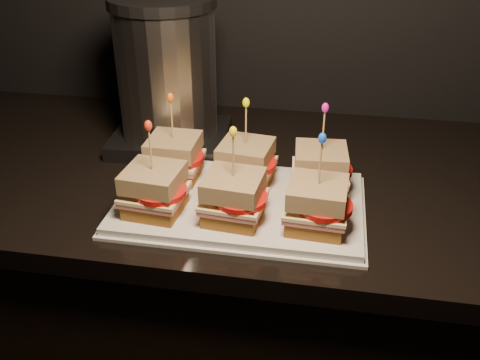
# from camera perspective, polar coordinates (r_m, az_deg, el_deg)

# --- Properties ---
(cabinet) EXTENTS (2.34, 0.60, 0.87)m
(cabinet) POSITION_cam_1_polar(r_m,az_deg,el_deg) (1.32, 6.75, -17.69)
(cabinet) COLOR black
(cabinet) RESTS_ON ground
(granite_slab) EXTENTS (2.38, 0.64, 0.04)m
(granite_slab) POSITION_cam_1_polar(r_m,az_deg,el_deg) (1.03, 8.23, -0.33)
(granite_slab) COLOR black
(granite_slab) RESTS_ON cabinet
(platter) EXTENTS (0.41, 0.25, 0.02)m
(platter) POSITION_cam_1_polar(r_m,az_deg,el_deg) (0.91, 0.00, -2.52)
(platter) COLOR silver
(platter) RESTS_ON granite_slab
(platter_rim) EXTENTS (0.42, 0.26, 0.01)m
(platter_rim) POSITION_cam_1_polar(r_m,az_deg,el_deg) (0.91, 0.00, -2.84)
(platter_rim) COLOR silver
(platter_rim) RESTS_ON granite_slab
(sandwich_0_bread_bot) EXTENTS (0.09, 0.09, 0.02)m
(sandwich_0_bread_bot) POSITION_cam_1_polar(r_m,az_deg,el_deg) (0.97, -6.92, 1.04)
(sandwich_0_bread_bot) COLOR brown
(sandwich_0_bread_bot) RESTS_ON platter
(sandwich_0_ham) EXTENTS (0.09, 0.09, 0.01)m
(sandwich_0_ham) POSITION_cam_1_polar(r_m,az_deg,el_deg) (0.97, -6.97, 1.86)
(sandwich_0_ham) COLOR #C05956
(sandwich_0_ham) RESTS_ON sandwich_0_bread_bot
(sandwich_0_cheese) EXTENTS (0.10, 0.09, 0.01)m
(sandwich_0_cheese) POSITION_cam_1_polar(r_m,az_deg,el_deg) (0.96, -7.00, 2.23)
(sandwich_0_cheese) COLOR #FFE3A5
(sandwich_0_cheese) RESTS_ON sandwich_0_ham
(sandwich_0_tomato) EXTENTS (0.09, 0.09, 0.01)m
(sandwich_0_tomato) POSITION_cam_1_polar(r_m,az_deg,el_deg) (0.95, -6.43, 2.41)
(sandwich_0_tomato) COLOR red
(sandwich_0_tomato) RESTS_ON sandwich_0_cheese
(sandwich_0_bread_top) EXTENTS (0.09, 0.09, 0.03)m
(sandwich_0_bread_top) POSITION_cam_1_polar(r_m,az_deg,el_deg) (0.95, -7.10, 3.65)
(sandwich_0_bread_top) COLOR #582E11
(sandwich_0_bread_top) RESTS_ON sandwich_0_tomato
(sandwich_0_pick) EXTENTS (0.00, 0.00, 0.09)m
(sandwich_0_pick) POSITION_cam_1_polar(r_m,az_deg,el_deg) (0.93, -7.27, 6.12)
(sandwich_0_pick) COLOR tan
(sandwich_0_pick) RESTS_ON sandwich_0_bread_top
(sandwich_0_frill) EXTENTS (0.01, 0.01, 0.02)m
(sandwich_0_frill) POSITION_cam_1_polar(r_m,az_deg,el_deg) (0.92, -7.45, 8.70)
(sandwich_0_frill) COLOR #E55D10
(sandwich_0_frill) RESTS_ON sandwich_0_pick
(sandwich_1_bread_bot) EXTENTS (0.10, 0.10, 0.02)m
(sandwich_1_bread_bot) POSITION_cam_1_polar(r_m,az_deg,el_deg) (0.95, 0.61, 0.40)
(sandwich_1_bread_bot) COLOR brown
(sandwich_1_bread_bot) RESTS_ON platter
(sandwich_1_ham) EXTENTS (0.10, 0.10, 0.01)m
(sandwich_1_ham) POSITION_cam_1_polar(r_m,az_deg,el_deg) (0.94, 0.61, 1.24)
(sandwich_1_ham) COLOR #C05956
(sandwich_1_ham) RESTS_ON sandwich_1_bread_bot
(sandwich_1_cheese) EXTENTS (0.11, 0.10, 0.01)m
(sandwich_1_cheese) POSITION_cam_1_polar(r_m,az_deg,el_deg) (0.94, 0.61, 1.61)
(sandwich_1_cheese) COLOR #FFE3A5
(sandwich_1_cheese) RESTS_ON sandwich_1_ham
(sandwich_1_tomato) EXTENTS (0.09, 0.09, 0.01)m
(sandwich_1_tomato) POSITION_cam_1_polar(r_m,az_deg,el_deg) (0.93, 1.29, 1.79)
(sandwich_1_tomato) COLOR red
(sandwich_1_tomato) RESTS_ON sandwich_1_cheese
(sandwich_1_bread_top) EXTENTS (0.10, 0.10, 0.03)m
(sandwich_1_bread_top) POSITION_cam_1_polar(r_m,az_deg,el_deg) (0.92, 0.62, 3.08)
(sandwich_1_bread_top) COLOR #582E11
(sandwich_1_bread_top) RESTS_ON sandwich_1_tomato
(sandwich_1_pick) EXTENTS (0.00, 0.00, 0.09)m
(sandwich_1_pick) POSITION_cam_1_polar(r_m,az_deg,el_deg) (0.90, 0.64, 5.61)
(sandwich_1_pick) COLOR tan
(sandwich_1_pick) RESTS_ON sandwich_1_bread_top
(sandwich_1_frill) EXTENTS (0.01, 0.01, 0.02)m
(sandwich_1_frill) POSITION_cam_1_polar(r_m,az_deg,el_deg) (0.89, 0.65, 8.26)
(sandwich_1_frill) COLOR #EFF600
(sandwich_1_frill) RESTS_ON sandwich_1_pick
(sandwich_2_bread_bot) EXTENTS (0.09, 0.09, 0.02)m
(sandwich_2_bread_bot) POSITION_cam_1_polar(r_m,az_deg,el_deg) (0.94, 8.42, -0.27)
(sandwich_2_bread_bot) COLOR brown
(sandwich_2_bread_bot) RESTS_ON platter
(sandwich_2_ham) EXTENTS (0.10, 0.10, 0.01)m
(sandwich_2_ham) POSITION_cam_1_polar(r_m,az_deg,el_deg) (0.93, 8.49, 0.57)
(sandwich_2_ham) COLOR #C05956
(sandwich_2_ham) RESTS_ON sandwich_2_bread_bot
(sandwich_2_cheese) EXTENTS (0.10, 0.10, 0.01)m
(sandwich_2_cheese) POSITION_cam_1_polar(r_m,az_deg,el_deg) (0.93, 8.52, 0.95)
(sandwich_2_cheese) COLOR #FFE3A5
(sandwich_2_cheese) RESTS_ON sandwich_2_ham
(sandwich_2_tomato) EXTENTS (0.09, 0.09, 0.01)m
(sandwich_2_tomato) POSITION_cam_1_polar(r_m,az_deg,el_deg) (0.92, 9.28, 1.11)
(sandwich_2_tomato) COLOR red
(sandwich_2_tomato) RESTS_ON sandwich_2_cheese
(sandwich_2_bread_top) EXTENTS (0.09, 0.09, 0.03)m
(sandwich_2_bread_top) POSITION_cam_1_polar(r_m,az_deg,el_deg) (0.91, 8.64, 2.41)
(sandwich_2_bread_top) COLOR #582E11
(sandwich_2_bread_top) RESTS_ON sandwich_2_tomato
(sandwich_2_pick) EXTENTS (0.00, 0.00, 0.09)m
(sandwich_2_pick) POSITION_cam_1_polar(r_m,az_deg,el_deg) (0.90, 8.86, 4.96)
(sandwich_2_pick) COLOR tan
(sandwich_2_pick) RESTS_ON sandwich_2_bread_top
(sandwich_2_frill) EXTENTS (0.01, 0.01, 0.02)m
(sandwich_2_frill) POSITION_cam_1_polar(r_m,az_deg,el_deg) (0.88, 9.08, 7.62)
(sandwich_2_frill) COLOR #CF1895
(sandwich_2_frill) RESTS_ON sandwich_2_pick
(sandwich_3_bread_bot) EXTENTS (0.09, 0.09, 0.02)m
(sandwich_3_bread_bot) POSITION_cam_1_polar(r_m,az_deg,el_deg) (0.88, -9.00, -2.56)
(sandwich_3_bread_bot) COLOR brown
(sandwich_3_bread_bot) RESTS_ON platter
(sandwich_3_ham) EXTENTS (0.10, 0.10, 0.01)m
(sandwich_3_ham) POSITION_cam_1_polar(r_m,az_deg,el_deg) (0.87, -9.08, -1.68)
(sandwich_3_ham) COLOR #C05956
(sandwich_3_ham) RESTS_ON sandwich_3_bread_bot
(sandwich_3_cheese) EXTENTS (0.10, 0.10, 0.01)m
(sandwich_3_cheese) POSITION_cam_1_polar(r_m,az_deg,el_deg) (0.87, -9.11, -1.28)
(sandwich_3_cheese) COLOR #FFE3A5
(sandwich_3_cheese) RESTS_ON sandwich_3_ham
(sandwich_3_tomato) EXTENTS (0.09, 0.09, 0.01)m
(sandwich_3_tomato) POSITION_cam_1_polar(r_m,az_deg,el_deg) (0.86, -8.51, -1.13)
(sandwich_3_tomato) COLOR red
(sandwich_3_tomato) RESTS_ON sandwich_3_cheese
(sandwich_3_bread_top) EXTENTS (0.09, 0.09, 0.03)m
(sandwich_3_bread_top) POSITION_cam_1_polar(r_m,az_deg,el_deg) (0.85, -9.25, 0.25)
(sandwich_3_bread_top) COLOR #582E11
(sandwich_3_bread_top) RESTS_ON sandwich_3_tomato
(sandwich_3_pick) EXTENTS (0.00, 0.00, 0.09)m
(sandwich_3_pick) POSITION_cam_1_polar(r_m,az_deg,el_deg) (0.83, -9.50, 2.93)
(sandwich_3_pick) COLOR tan
(sandwich_3_pick) RESTS_ON sandwich_3_bread_top
(sandwich_3_frill) EXTENTS (0.01, 0.01, 0.02)m
(sandwich_3_frill) POSITION_cam_1_polar(r_m,az_deg,el_deg) (0.81, -9.76, 5.76)
(sandwich_3_frill) COLOR red
(sandwich_3_frill) RESTS_ON sandwich_3_pick
(sandwich_4_bread_bot) EXTENTS (0.09, 0.09, 0.02)m
(sandwich_4_bread_bot) POSITION_cam_1_polar(r_m,az_deg,el_deg) (0.85, -0.68, -3.39)
(sandwich_4_bread_bot) COLOR brown
(sandwich_4_bread_bot) RESTS_ON platter
(sandwich_4_ham) EXTENTS (0.10, 0.10, 0.01)m
(sandwich_4_ham) POSITION_cam_1_polar(r_m,az_deg,el_deg) (0.84, -0.68, -2.49)
(sandwich_4_ham) COLOR #C05956
(sandwich_4_ham) RESTS_ON sandwich_4_bread_bot
(sandwich_4_cheese) EXTENTS (0.10, 0.10, 0.01)m
(sandwich_4_cheese) POSITION_cam_1_polar(r_m,az_deg,el_deg) (0.84, -0.69, -2.09)
(sandwich_4_cheese) COLOR #FFE3A5
(sandwich_4_cheese) RESTS_ON sandwich_4_ham
(sandwich_4_tomato) EXTENTS (0.09, 0.09, 0.01)m
(sandwich_4_tomato) POSITION_cam_1_polar(r_m,az_deg,el_deg) (0.83, 0.05, -1.94)
(sandwich_4_tomato) COLOR red
(sandwich_4_tomato) RESTS_ON sandwich_4_cheese
(sandwich_4_bread_top) EXTENTS (0.09, 0.09, 0.03)m
(sandwich_4_bread_top) POSITION_cam_1_polar(r_m,az_deg,el_deg) (0.82, -0.70, -0.51)
(sandwich_4_bread_top) COLOR #582E11
(sandwich_4_bread_top) RESTS_ON sandwich_4_tomato
(sandwich_4_pick) EXTENTS (0.00, 0.00, 0.09)m
(sandwich_4_pick) POSITION_cam_1_polar(r_m,az_deg,el_deg) (0.80, -0.72, 2.25)
(sandwich_4_pick) COLOR tan
(sandwich_4_pick) RESTS_ON sandwich_4_bread_top
(sandwich_4_frill) EXTENTS (0.01, 0.01, 0.02)m
(sandwich_4_frill) POSITION_cam_1_polar(r_m,az_deg,el_deg) (0.78, -0.74, 5.18)
(sandwich_4_frill) COLOR yellow
(sandwich_4_frill) RESTS_ON sandwich_4_pick
(sandwich_5_bread_bot) EXTENTS (0.09, 0.09, 0.02)m
(sandwich_5_bread_bot) POSITION_cam_1_polar(r_m,az_deg,el_deg) (0.84, 8.06, -4.19)
(sandwich_5_bread_bot) COLOR brown
(sandwich_5_bread_bot) RESTS_ON platter
(sandwich_5_ham) EXTENTS (0.10, 0.10, 0.01)m
(sandwich_5_ham) POSITION_cam_1_polar(r_m,az_deg,el_deg) (0.83, 8.13, -3.29)
(sandwich_5_ham) COLOR #C05956
(sandwich_5_ham) RESTS_ON sandwich_5_bread_bot
(sandwich_5_cheese) EXTENTS (0.10, 0.10, 0.01)m
(sandwich_5_cheese) POSITION_cam_1_polar(r_m,az_deg,el_deg) (0.83, 8.17, -2.88)
(sandwich_5_cheese) COLOR #FFE3A5
(sandwich_5_cheese) RESTS_ON sandwich_5_ham
(sandwich_5_tomato) EXTENTS (0.09, 0.09, 0.01)m
(sandwich_5_tomato) POSITION_cam_1_polar(r_m,az_deg,el_deg) (0.82, 9.02, -2.74)
(sandwich_5_tomato) COLOR red
(sandwich_5_tomato) RESTS_ON sandwich_5_cheese
(sandwich_5_bread_top) EXTENTS (0.09, 0.09, 0.03)m
(sandwich_5_bread_top) POSITION_cam_1_polar(r_m,az_deg,el_deg) (0.81, 8.30, -1.29)
(sandwich_5_bread_top) COLOR #582E11
(sandwich_5_bread_top) RESTS_ON sandwich_5_tomato
(sandwich_5_pick) EXTENTS (0.00, 0.00, 0.09)m
(sandwich_5_pick) POSITION_cam_1_polar(r_m,az_deg,el_deg) (0.79, 8.53, 1.48)
(sandwich_5_pick) COLOR tan
(sandwich_5_pick) RESTS_ON sandwich_5_bread_top
(sandwich_5_frill) EXTENTS (0.01, 0.01, 0.02)m
(sandwich_5_frill) POSITION_cam_1_polar(r_m,az_deg,el_deg) (0.77, 8.78, 4.43)
(sandwich_5_frill) COLOR blue
(sandwich_5_frill) RESTS_ON sandwich_5_pick
(appliance_base) EXTENTS (0.25, 0.21, 0.03)m
(appliance_base) POSITION_cam_1_polar(r_m,az_deg,el_deg) (1.14, -7.34, 4.52)
(appliance_base) COLOR #262628
(appliance_base) RESTS_ON granite_slab
(appliance_body) EXTENTS (0.19, 0.19, 0.25)m
(appliance_body) POSITION_cam_1_polar(r_m,az_deg,el_deg) (1.08, -7.82, 11.27)
(appliance_body) COLOR silver
(appliance_body) RESTS_ON appliance_base
(appliance_lid) EXTENTS (0.20, 0.20, 0.02)m
(appliance_lid) POSITION_cam_1_polar(r_m,az_deg,el_deg) (1.05, -8.35, 18.34)
(appliance_lid) COLOR #262628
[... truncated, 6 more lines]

